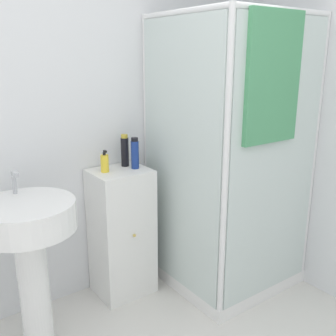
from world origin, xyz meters
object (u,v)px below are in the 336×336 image
Objects in this scene: sink at (29,242)px; shampoo_bottle_blue at (135,154)px; shampoo_bottle_tall_black at (125,151)px; soap_dispenser at (105,163)px.

shampoo_bottle_blue is (0.78, 0.19, 0.33)m from sink.
shampoo_bottle_tall_black is 1.05× the size of shampoo_bottle_blue.
shampoo_bottle_tall_black is at bearing 15.10° from soap_dispenser.
soap_dispenser is 0.70× the size of shampoo_bottle_blue.
sink is 7.01× the size of soap_dispenser.
soap_dispenser is at bearing -164.90° from shampoo_bottle_tall_black.
shampoo_bottle_blue is at bearing -11.82° from soap_dispenser.
soap_dispenser is 0.19m from shampoo_bottle_tall_black.
sink is 0.69m from soap_dispenser.
shampoo_bottle_blue is at bearing -74.36° from shampoo_bottle_tall_black.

